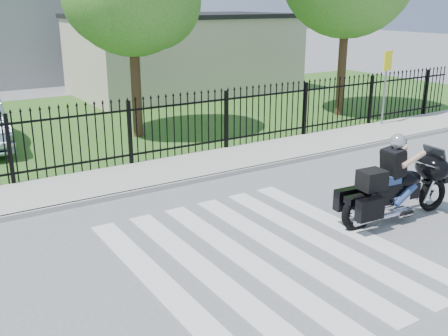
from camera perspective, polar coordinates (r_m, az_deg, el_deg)
ground at (r=9.34m, az=4.58°, el=-9.38°), size 120.00×120.00×0.00m
crosswalk at (r=9.34m, az=4.58°, el=-9.35°), size 5.00×5.50×0.01m
sidewalk at (r=13.34m, az=-8.35°, el=-0.78°), size 40.00×2.00×0.12m
curb at (r=12.47m, az=-6.46°, el=-2.01°), size 40.00×0.12×0.12m
grass_strip at (r=19.74m, az=-16.77°, el=4.56°), size 40.00×12.00×0.02m
iron_fence at (r=13.99m, az=-10.20°, el=3.60°), size 26.00×0.04×1.80m
building_low at (r=25.74m, az=-4.33°, el=12.09°), size 10.00×6.00×3.50m
building_low_roof at (r=25.63m, az=-4.43°, el=16.21°), size 10.20×6.20×0.20m
motorcycle_rider at (r=10.98m, az=18.16°, el=-1.74°), size 2.79×0.98×1.85m
traffic_sign at (r=19.06m, az=17.27°, el=9.91°), size 0.54×0.18×2.52m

